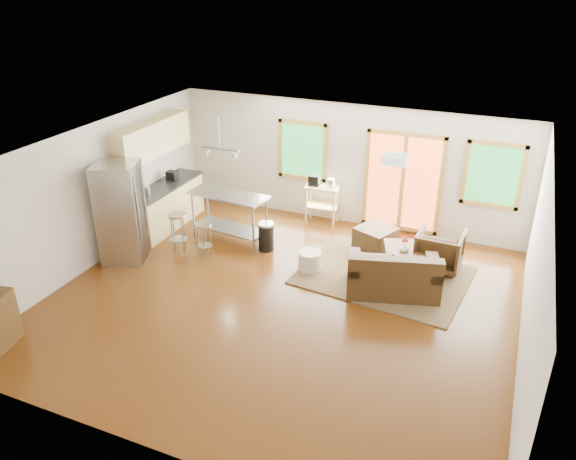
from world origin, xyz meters
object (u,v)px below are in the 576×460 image
at_px(armchair, 440,248).
at_px(island, 229,209).
at_px(coffee_table, 414,250).
at_px(refrigerator, 122,212).
at_px(kitchen_cart, 321,191).
at_px(ottoman, 375,238).
at_px(rug, 384,275).
at_px(loveseat, 393,276).

relative_size(armchair, island, 0.50).
relative_size(coffee_table, refrigerator, 0.64).
xyz_separation_m(armchair, kitchen_cart, (-2.70, 1.01, 0.33)).
relative_size(ottoman, kitchen_cart, 0.62).
relative_size(ottoman, refrigerator, 0.35).
distance_m(rug, armchair, 1.16).
bearing_deg(refrigerator, loveseat, -12.50).
bearing_deg(loveseat, ottoman, 98.55).
distance_m(rug, ottoman, 1.10).
bearing_deg(refrigerator, rug, -6.03).
distance_m(rug, coffee_table, 0.75).
relative_size(island, kitchen_cart, 1.54).
bearing_deg(armchair, rug, 41.67).
bearing_deg(refrigerator, kitchen_cart, 24.94).
xyz_separation_m(ottoman, kitchen_cart, (-1.42, 0.72, 0.52)).
xyz_separation_m(coffee_table, armchair, (0.43, 0.18, 0.04)).
distance_m(refrigerator, kitchen_cart, 4.14).
relative_size(loveseat, armchair, 2.10).
xyz_separation_m(ottoman, refrigerator, (-4.29, -2.25, 0.74)).
height_order(coffee_table, kitchen_cart, kitchen_cart).
xyz_separation_m(loveseat, coffee_table, (0.15, 1.03, 0.04)).
bearing_deg(kitchen_cart, armchair, -20.62).
relative_size(rug, kitchen_cart, 2.68).
bearing_deg(armchair, kitchen_cart, -18.38).
height_order(armchair, refrigerator, refrigerator).
height_order(rug, island, island).
height_order(rug, kitchen_cart, kitchen_cart).
relative_size(coffee_table, armchair, 1.49).
bearing_deg(coffee_table, rug, -129.30).
height_order(loveseat, refrigerator, refrigerator).
bearing_deg(coffee_table, refrigerator, -161.01).
relative_size(rug, island, 1.74).
xyz_separation_m(island, kitchen_cart, (1.42, 1.51, 0.04)).
distance_m(ottoman, island, 2.98).
distance_m(coffee_table, island, 3.71).
height_order(rug, coffee_table, coffee_table).
height_order(ottoman, refrigerator, refrigerator).
height_order(rug, armchair, armchair).
distance_m(rug, kitchen_cart, 2.62).
bearing_deg(coffee_table, kitchen_cart, 152.15).
bearing_deg(ottoman, island, -164.46).
relative_size(rug, ottoman, 4.32).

